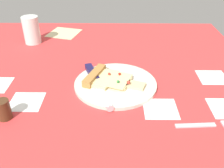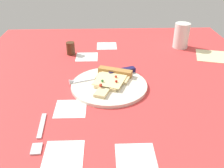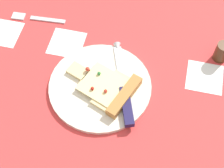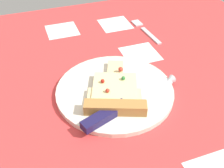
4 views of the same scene
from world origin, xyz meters
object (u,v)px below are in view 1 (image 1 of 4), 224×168
Objects in this scene: pepper_shaker at (3,110)px; fork at (210,124)px; napkin at (64,33)px; knife at (95,80)px; drinking_glass at (31,30)px; pizza_slice at (108,79)px; plate at (115,84)px.

fork is at bearing -2.60° from pepper_shaker.
knife is at bearing -68.19° from napkin.
drinking_glass reaches higher than pepper_shaker.
napkin is at bearing -132.59° from pizza_slice.
fork is 77.59cm from napkin.
pizza_slice is 3.76cm from knife.
napkin is at bearing -146.60° from fork.
fork is at bearing -41.52° from drinking_glass.
pizza_slice reaches higher than fork.
pizza_slice reaches higher than plate.
knife is 1.52× the size of fork.
pizza_slice is 1.24× the size of fork.
knife is 43.54cm from drinking_glass.
knife reaches higher than plate.
plate is at bearing -61.80° from napkin.
drinking_glass reaches higher than pizza_slice.
pizza_slice is (-2.43, 0.94, 1.32)cm from plate.
fork is (51.19, -2.32, -2.27)cm from pepper_shaker.
plate is 2.92cm from pizza_slice.
pepper_shaker is at bearing -96.24° from fork.
drinking_glass is (-28.41, 32.78, 3.83)cm from knife.
knife is 2.12× the size of drinking_glass.
napkin is at bearing 44.82° from drinking_glass.
plate is 1.93× the size of napkin.
knife is 47.04cm from napkin.
plate is 4.71× the size of pepper_shaker.
drinking_glass is 16.31cm from napkin.
napkin is (4.45, 59.61, -2.47)cm from pepper_shaker.
pepper_shaker is (6.50, -48.74, -2.84)cm from drinking_glass.
plate is 29.25cm from fork.
pizza_slice reaches higher than knife.
drinking_glass is at bearing -135.16° from fork.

